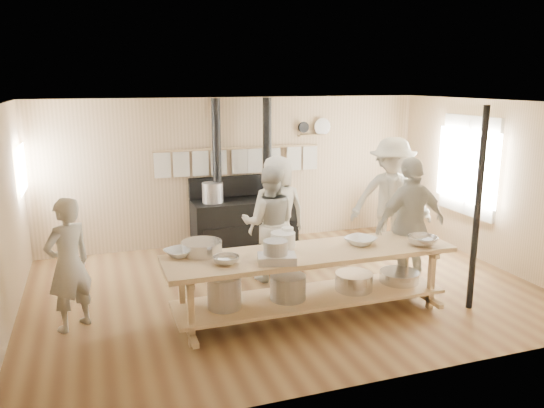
% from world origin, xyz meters
% --- Properties ---
extents(ground, '(7.00, 7.00, 0.00)m').
position_xyz_m(ground, '(0.00, 0.00, 0.00)').
color(ground, brown).
rests_on(ground, ground).
extents(room_shell, '(7.00, 7.00, 7.00)m').
position_xyz_m(room_shell, '(0.00, 0.00, 1.62)').
color(room_shell, tan).
rests_on(room_shell, ground).
extents(window_right, '(0.09, 1.50, 1.65)m').
position_xyz_m(window_right, '(3.47, 0.60, 1.50)').
color(window_right, beige).
rests_on(window_right, ground).
extents(left_opening, '(0.00, 0.90, 0.90)m').
position_xyz_m(left_opening, '(-3.45, 2.00, 1.60)').
color(left_opening, white).
rests_on(left_opening, ground).
extents(stove, '(1.90, 0.75, 2.60)m').
position_xyz_m(stove, '(-0.01, 2.12, 0.52)').
color(stove, black).
rests_on(stove, ground).
extents(towel_rail, '(3.00, 0.04, 0.47)m').
position_xyz_m(towel_rail, '(-0.00, 2.40, 1.55)').
color(towel_rail, tan).
rests_on(towel_rail, ground).
extents(back_wall_shelf, '(0.63, 0.14, 0.32)m').
position_xyz_m(back_wall_shelf, '(1.46, 2.43, 2.00)').
color(back_wall_shelf, tan).
rests_on(back_wall_shelf, ground).
extents(prep_table, '(3.60, 0.90, 0.85)m').
position_xyz_m(prep_table, '(-0.01, -0.90, 0.52)').
color(prep_table, tan).
rests_on(prep_table, ground).
extents(support_post, '(0.08, 0.08, 2.60)m').
position_xyz_m(support_post, '(2.05, -1.35, 1.30)').
color(support_post, black).
rests_on(support_post, ground).
extents(cook_far_left, '(0.69, 0.65, 1.59)m').
position_xyz_m(cook_far_left, '(-2.80, -0.29, 0.80)').
color(cook_far_left, '#B8B4A3').
rests_on(cook_far_left, ground).
extents(cook_left, '(0.99, 0.87, 1.71)m').
position_xyz_m(cook_left, '(-0.07, 0.46, 0.85)').
color(cook_left, '#B8B4A3').
rests_on(cook_left, ground).
extents(cook_center, '(0.88, 0.58, 1.79)m').
position_xyz_m(cook_center, '(0.19, 0.86, 0.89)').
color(cook_center, '#B8B4A3').
rests_on(cook_center, ground).
extents(cook_right, '(1.14, 0.56, 1.89)m').
position_xyz_m(cook_right, '(1.62, -0.56, 0.94)').
color(cook_right, '#B8B4A3').
rests_on(cook_right, ground).
extents(cook_by_window, '(1.48, 1.18, 2.00)m').
position_xyz_m(cook_by_window, '(2.10, 0.74, 1.00)').
color(cook_by_window, '#B8B4A3').
rests_on(cook_by_window, ground).
extents(chair, '(0.60, 0.60, 0.98)m').
position_xyz_m(chair, '(2.74, 1.68, 0.29)').
color(chair, '#533A21').
rests_on(chair, ground).
extents(bowl_white_a, '(0.46, 0.46, 0.09)m').
position_xyz_m(bowl_white_a, '(-1.55, -0.57, 0.89)').
color(bowl_white_a, white).
rests_on(bowl_white_a, prep_table).
extents(bowl_steel_a, '(0.40, 0.40, 0.09)m').
position_xyz_m(bowl_steel_a, '(-1.10, -1.02, 0.90)').
color(bowl_steel_a, silver).
rests_on(bowl_steel_a, prep_table).
extents(bowl_white_b, '(0.51, 0.51, 0.09)m').
position_xyz_m(bowl_white_b, '(0.70, -0.85, 0.90)').
color(bowl_white_b, white).
rests_on(bowl_white_b, prep_table).
extents(bowl_steel_b, '(0.39, 0.39, 0.12)m').
position_xyz_m(bowl_steel_b, '(1.42, -1.14, 0.91)').
color(bowl_steel_b, silver).
rests_on(bowl_steel_b, prep_table).
extents(roasting_pan, '(0.49, 0.39, 0.10)m').
position_xyz_m(roasting_pan, '(-0.54, -1.17, 0.90)').
color(roasting_pan, '#B2B2B7').
rests_on(roasting_pan, prep_table).
extents(mixing_bowl_large, '(0.52, 0.52, 0.16)m').
position_xyz_m(mixing_bowl_large, '(-1.29, -0.57, 0.93)').
color(mixing_bowl_large, silver).
rests_on(mixing_bowl_large, prep_table).
extents(bucket_galv, '(0.35, 0.35, 0.26)m').
position_xyz_m(bucket_galv, '(-0.55, -1.14, 0.98)').
color(bucket_galv, gray).
rests_on(bucket_galv, prep_table).
extents(deep_bowl_enamel, '(0.33, 0.33, 0.19)m').
position_xyz_m(deep_bowl_enamel, '(-0.28, -0.65, 0.95)').
color(deep_bowl_enamel, white).
rests_on(deep_bowl_enamel, prep_table).
extents(pitcher, '(0.16, 0.16, 0.23)m').
position_xyz_m(pitcher, '(-0.18, -0.57, 0.96)').
color(pitcher, white).
rests_on(pitcher, prep_table).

